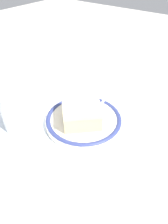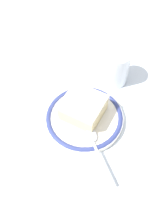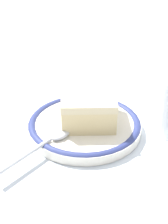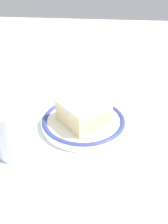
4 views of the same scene
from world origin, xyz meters
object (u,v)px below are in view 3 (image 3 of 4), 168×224
object	(u,v)px
plate	(84,125)
cake_slice	(87,106)
spoon	(49,140)
napkin	(2,107)

from	to	relation	value
plate	cake_slice	distance (m)	0.03
plate	spoon	bearing A→B (deg)	-90.93
cake_slice	spoon	distance (m)	0.09
napkin	cake_slice	bearing A→B (deg)	19.58
spoon	napkin	size ratio (longest dim) A/B	1.19
cake_slice	spoon	size ratio (longest dim) A/B	0.89
plate	napkin	world-z (taller)	plate
napkin	plate	bearing A→B (deg)	16.29
plate	cake_slice	bearing A→B (deg)	100.39
plate	spoon	xyz separation A→B (m)	(-0.00, -0.08, 0.01)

